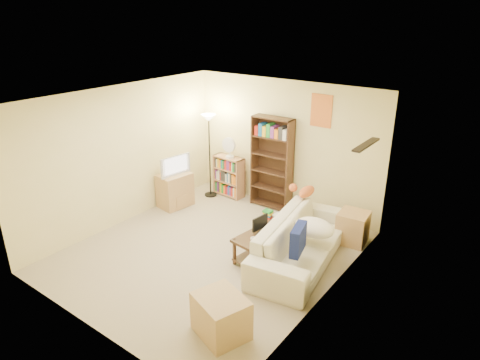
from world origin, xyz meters
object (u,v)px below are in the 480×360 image
at_px(tabby_cat, 304,191).
at_px(mug, 254,241).
at_px(floor_lamp, 209,132).
at_px(sofa, 302,241).
at_px(tv_stand, 175,190).
at_px(coffee_table, 265,243).
at_px(desk_fan, 229,147).
at_px(laptop, 267,233).
at_px(short_bookshelf, 229,176).
at_px(television, 173,165).
at_px(tall_bookshelf, 272,161).
at_px(side_table, 353,227).
at_px(end_cabinet, 221,316).

distance_m(tabby_cat, mug, 1.53).
distance_m(mug, floor_lamp, 3.05).
distance_m(sofa, floor_lamp, 3.16).
bearing_deg(sofa, tv_stand, 75.65).
distance_m(coffee_table, desk_fan, 2.64).
height_order(laptop, short_bookshelf, short_bookshelf).
height_order(tabby_cat, laptop, tabby_cat).
distance_m(laptop, tv_stand, 2.60).
bearing_deg(mug, desk_fan, 135.38).
bearing_deg(floor_lamp, laptop, -30.67).
relative_size(television, desk_fan, 1.59).
distance_m(sofa, desk_fan, 2.84).
bearing_deg(desk_fan, short_bookshelf, 137.60).
height_order(television, desk_fan, desk_fan).
height_order(mug, tall_bookshelf, tall_bookshelf).
relative_size(tabby_cat, side_table, 1.01).
height_order(tv_stand, desk_fan, desk_fan).
height_order(tabby_cat, tv_stand, tabby_cat).
distance_m(tv_stand, short_bookshelf, 1.18).
xyz_separation_m(tabby_cat, short_bookshelf, (-2.02, 0.49, -0.35)).
bearing_deg(tv_stand, desk_fan, 68.37).
bearing_deg(laptop, end_cabinet, -169.93).
relative_size(sofa, short_bookshelf, 2.88).
distance_m(coffee_table, tv_stand, 2.60).
relative_size(coffee_table, television, 1.54).
distance_m(mug, television, 2.76).
xyz_separation_m(sofa, coffee_table, (-0.47, -0.31, -0.06)).
xyz_separation_m(tall_bookshelf, floor_lamp, (-1.31, -0.31, 0.43)).
bearing_deg(coffee_table, television, 174.72).
xyz_separation_m(coffee_table, end_cabinet, (0.50, -1.71, -0.03)).
height_order(tabby_cat, coffee_table, tabby_cat).
relative_size(tv_stand, floor_lamp, 0.39).
bearing_deg(television, desk_fan, -21.63).
relative_size(tabby_cat, mug, 4.39).
bearing_deg(side_table, tv_stand, -167.85).
relative_size(coffee_table, end_cabinet, 1.71).
bearing_deg(tall_bookshelf, coffee_table, -61.33).
height_order(tv_stand, tall_bookshelf, tall_bookshelf).
relative_size(laptop, tall_bookshelf, 0.19).
xyz_separation_m(tall_bookshelf, end_cabinet, (1.48, -3.43, -0.70)).
distance_m(tall_bookshelf, end_cabinet, 3.80).
bearing_deg(television, short_bookshelf, -18.57).
bearing_deg(tabby_cat, sofa, -62.43).
relative_size(tabby_cat, tall_bookshelf, 0.30).
bearing_deg(tv_stand, side_table, 20.97).
bearing_deg(tall_bookshelf, television, -145.38).
distance_m(short_bookshelf, side_table, 2.90).
bearing_deg(side_table, floor_lamp, 178.66).
bearing_deg(laptop, short_bookshelf, 45.49).
xyz_separation_m(coffee_table, side_table, (0.89, 1.34, -0.02)).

